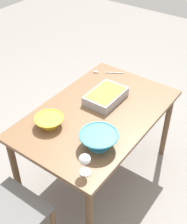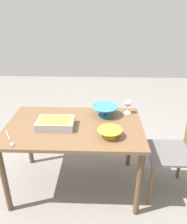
{
  "view_description": "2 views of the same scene",
  "coord_description": "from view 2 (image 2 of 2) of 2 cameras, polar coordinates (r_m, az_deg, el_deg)",
  "views": [
    {
      "loc": [
        1.5,
        1.05,
        2.18
      ],
      "look_at": [
        0.08,
        0.02,
        0.79
      ],
      "focal_mm": 49.01,
      "sensor_mm": 36.0,
      "label": 1
    },
    {
      "loc": [
        0.25,
        -1.84,
        1.75
      ],
      "look_at": [
        0.18,
        0.1,
        0.82
      ],
      "focal_mm": 35.95,
      "sensor_mm": 36.0,
      "label": 2
    }
  ],
  "objects": [
    {
      "name": "dining_table",
      "position": [
        2.17,
        -4.9,
        -5.31
      ],
      "size": [
        1.29,
        0.82,
        0.72
      ],
      "color": "brown",
      "rests_on": "ground_plane"
    },
    {
      "name": "ground_plane",
      "position": [
        2.55,
        -4.34,
        -17.76
      ],
      "size": [
        8.0,
        8.0,
        0.0
      ],
      "primitive_type": "plane",
      "color": "gray"
    },
    {
      "name": "wine_glass",
      "position": [
        2.33,
        8.76,
        2.04
      ],
      "size": [
        0.07,
        0.07,
        0.15
      ],
      "color": "white",
      "rests_on": "dining_table"
    },
    {
      "name": "chair",
      "position": [
        2.31,
        21.08,
        -8.74
      ],
      "size": [
        0.43,
        0.43,
        0.93
      ],
      "color": "#595959",
      "rests_on": "ground_plane"
    },
    {
      "name": "small_bowl",
      "position": [
        2.28,
        2.97,
        0.43
      ],
      "size": [
        0.26,
        0.26,
        0.11
      ],
      "color": "teal",
      "rests_on": "dining_table"
    },
    {
      "name": "mixing_bowl",
      "position": [
        1.93,
        4.18,
        -5.2
      ],
      "size": [
        0.21,
        0.21,
        0.07
      ],
      "color": "yellow",
      "rests_on": "dining_table"
    },
    {
      "name": "serving_spoon",
      "position": [
        2.0,
        -20.39,
        -6.86
      ],
      "size": [
        0.16,
        0.24,
        0.01
      ],
      "color": "silver",
      "rests_on": "dining_table"
    },
    {
      "name": "casserole_dish",
      "position": [
        2.1,
        -9.6,
        -2.73
      ],
      "size": [
        0.34,
        0.23,
        0.08
      ],
      "color": "#99999E",
      "rests_on": "dining_table"
    }
  ]
}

